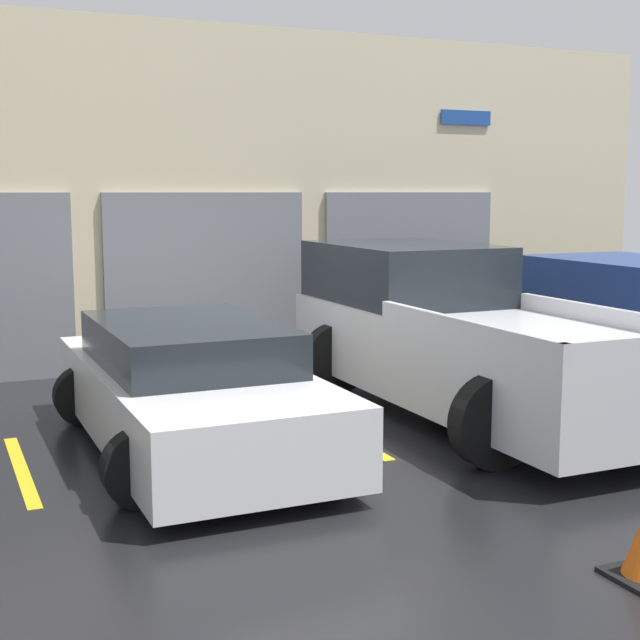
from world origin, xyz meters
name	(u,v)px	position (x,y,z in m)	size (l,w,h in m)	color
ground_plane	(301,410)	(0.00, 0.00, 0.00)	(28.00, 28.00, 0.00)	black
shophouse_building	(212,200)	(-0.01, 3.29, 2.34)	(14.72, 0.68, 4.76)	beige
pickup_truck	(454,335)	(1.57, -0.69, 0.85)	(2.52, 5.40, 1.82)	silver
sedan_white	(190,389)	(-1.57, -1.00, 0.59)	(2.21, 4.41, 1.23)	white
parking_stripe_left	(21,469)	(-3.14, -1.02, 0.00)	(0.12, 2.20, 0.01)	gold
parking_stripe_centre	(340,431)	(0.00, -1.02, 0.00)	(0.12, 2.20, 0.01)	gold
parking_stripe_right	(581,402)	(3.14, -1.02, 0.00)	(0.12, 2.20, 0.01)	gold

